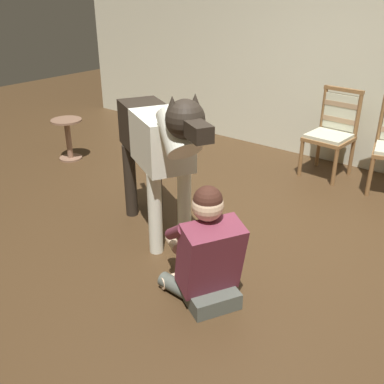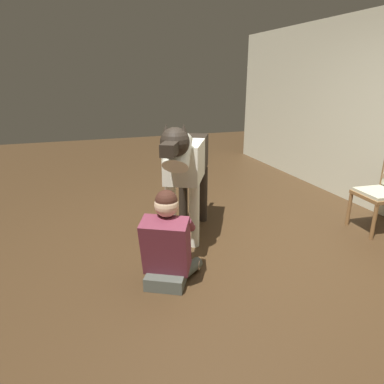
{
  "view_description": "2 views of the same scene",
  "coord_description": "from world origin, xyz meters",
  "px_view_note": "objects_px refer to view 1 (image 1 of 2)",
  "views": [
    {
      "loc": [
        1.8,
        -2.72,
        2.02
      ],
      "look_at": [
        -0.04,
        -0.38,
        0.61
      ],
      "focal_mm": 41.05,
      "sensor_mm": 36.0,
      "label": 1
    },
    {
      "loc": [
        2.98,
        -1.37,
        1.78
      ],
      "look_at": [
        0.0,
        -0.34,
        0.71
      ],
      "focal_mm": 32.23,
      "sensor_mm": 36.0,
      "label": 2
    }
  ],
  "objects_px": {
    "large_dog": "(159,142)",
    "hot_dog_on_plate": "(192,274)",
    "person_sitting_on_floor": "(207,255)",
    "dining_chair_left_of_pair": "(334,128)",
    "round_side_table": "(68,136)"
  },
  "relations": [
    {
      "from": "dining_chair_left_of_pair",
      "to": "round_side_table",
      "type": "bearing_deg",
      "value": -150.11
    },
    {
      "from": "person_sitting_on_floor",
      "to": "large_dog",
      "type": "bearing_deg",
      "value": 151.65
    },
    {
      "from": "hot_dog_on_plate",
      "to": "round_side_table",
      "type": "relative_size",
      "value": 0.46
    },
    {
      "from": "person_sitting_on_floor",
      "to": "large_dog",
      "type": "height_order",
      "value": "large_dog"
    },
    {
      "from": "large_dog",
      "to": "round_side_table",
      "type": "bearing_deg",
      "value": 162.26
    },
    {
      "from": "person_sitting_on_floor",
      "to": "round_side_table",
      "type": "relative_size",
      "value": 1.68
    },
    {
      "from": "large_dog",
      "to": "hot_dog_on_plate",
      "type": "xyz_separation_m",
      "value": [
        0.59,
        -0.32,
        -0.85
      ]
    },
    {
      "from": "dining_chair_left_of_pair",
      "to": "person_sitting_on_floor",
      "type": "bearing_deg",
      "value": -85.23
    },
    {
      "from": "hot_dog_on_plate",
      "to": "person_sitting_on_floor",
      "type": "bearing_deg",
      "value": -28.35
    },
    {
      "from": "dining_chair_left_of_pair",
      "to": "hot_dog_on_plate",
      "type": "bearing_deg",
      "value": -89.95
    },
    {
      "from": "person_sitting_on_floor",
      "to": "round_side_table",
      "type": "bearing_deg",
      "value": 159.21
    },
    {
      "from": "dining_chair_left_of_pair",
      "to": "large_dog",
      "type": "relative_size",
      "value": 0.64
    },
    {
      "from": "hot_dog_on_plate",
      "to": "dining_chair_left_of_pair",
      "type": "bearing_deg",
      "value": 90.05
    },
    {
      "from": "dining_chair_left_of_pair",
      "to": "round_side_table",
      "type": "relative_size",
      "value": 1.9
    },
    {
      "from": "dining_chair_left_of_pair",
      "to": "hot_dog_on_plate",
      "type": "relative_size",
      "value": 4.1
    }
  ]
}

